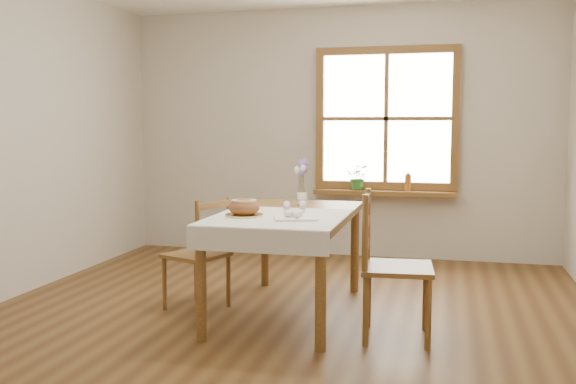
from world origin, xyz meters
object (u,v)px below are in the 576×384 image
object	(u,v)px
chair_left	(196,253)
chair_right	(397,266)
flower_vase	(302,199)
dining_table	(288,224)
bread_plate	(244,215)

from	to	relation	value
chair_left	chair_right	world-z (taller)	chair_right
flower_vase	dining_table	bearing A→B (deg)	-89.96
chair_right	bread_plate	world-z (taller)	chair_right
dining_table	flower_vase	bearing A→B (deg)	90.04
dining_table	flower_vase	world-z (taller)	flower_vase
dining_table	chair_left	distance (m)	0.74
dining_table	bread_plate	xyz separation A→B (m)	(-0.23, -0.33, 0.10)
chair_left	chair_right	bearing A→B (deg)	99.66
chair_right	bread_plate	bearing A→B (deg)	82.53
chair_right	flower_vase	distance (m)	1.22
chair_right	flower_vase	size ratio (longest dim) A/B	10.70
chair_right	dining_table	bearing A→B (deg)	60.54
flower_vase	chair_right	bearing A→B (deg)	-45.62
bread_plate	flower_vase	distance (m)	0.82
dining_table	flower_vase	xyz separation A→B (m)	(-0.00, 0.46, 0.13)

